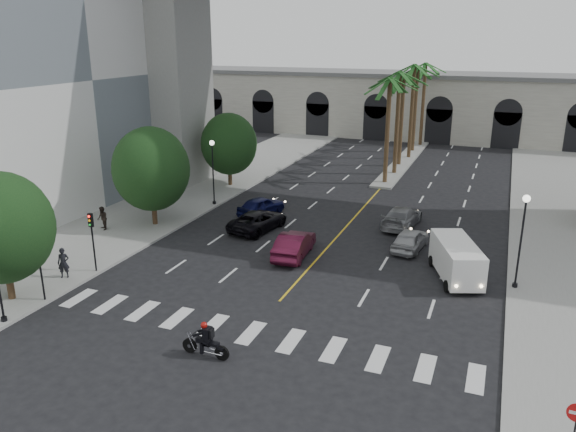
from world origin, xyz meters
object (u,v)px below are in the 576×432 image
at_px(traffic_signal_far, 92,232).
at_px(pedestrian_b, 102,218).
at_px(lamp_post_right, 522,234).
at_px(motorcycle_rider, 207,341).
at_px(do_not_enter_sign, 576,424).
at_px(lamp_post_left_far, 213,167).
at_px(car_d, 402,217).
at_px(car_a, 410,239).
at_px(pedestrian_a, 63,263).
at_px(car_b, 294,244).
at_px(car_e, 261,206).
at_px(traffic_signal_near, 39,257).
at_px(cargo_van, 457,259).
at_px(car_c, 258,220).

height_order(traffic_signal_far, pedestrian_b, traffic_signal_far).
bearing_deg(lamp_post_right, motorcycle_rider, -135.73).
xyz_separation_m(traffic_signal_far, do_not_enter_sign, (24.30, -7.45, -0.58)).
height_order(lamp_post_left_far, car_d, lamp_post_left_far).
height_order(car_a, pedestrian_b, pedestrian_b).
bearing_deg(car_d, pedestrian_a, 50.43).
bearing_deg(car_a, car_b, 36.68).
distance_m(motorcycle_rider, pedestrian_a, 12.13).
bearing_deg(pedestrian_a, car_e, 39.71).
distance_m(car_e, pedestrian_a, 16.03).
bearing_deg(traffic_signal_far, lamp_post_right, 15.98).
relative_size(traffic_signal_far, car_d, 0.72).
distance_m(lamp_post_right, car_b, 13.13).
xyz_separation_m(lamp_post_left_far, car_d, (15.11, 0.30, -2.49)).
xyz_separation_m(traffic_signal_near, cargo_van, (19.52, 10.78, -1.31)).
height_order(car_d, car_e, car_d).
xyz_separation_m(car_c, pedestrian_b, (-10.02, -4.30, 0.28)).
relative_size(car_a, pedestrian_a, 2.34).
relative_size(car_a, car_b, 0.86).
relative_size(traffic_signal_near, car_d, 0.72).
bearing_deg(do_not_enter_sign, car_b, 136.58).
xyz_separation_m(car_e, do_not_enter_sign, (19.88, -21.14, 1.21)).
height_order(lamp_post_right, car_b, lamp_post_right).
distance_m(traffic_signal_far, car_a, 19.49).
height_order(traffic_signal_near, car_a, traffic_signal_near).
relative_size(traffic_signal_near, car_e, 0.86).
bearing_deg(car_b, car_e, -57.27).
relative_size(lamp_post_right, car_a, 1.31).
bearing_deg(car_e, car_d, -156.88).
bearing_deg(car_a, pedestrian_b, 18.60).
xyz_separation_m(lamp_post_right, traffic_signal_far, (-22.70, -6.50, -0.71)).
relative_size(traffic_signal_far, motorcycle_rider, 1.61).
distance_m(car_c, car_d, 10.35).
xyz_separation_m(car_c, car_d, (9.35, 4.43, 0.03)).
relative_size(traffic_signal_far, car_e, 0.86).
relative_size(lamp_post_right, traffic_signal_near, 1.47).
relative_size(car_a, car_c, 0.81).
bearing_deg(pedestrian_b, lamp_post_left_far, 100.01).
bearing_deg(do_not_enter_sign, car_e, 134.03).
bearing_deg(lamp_post_left_far, car_b, -38.41).
relative_size(lamp_post_left_far, traffic_signal_near, 1.47).
distance_m(car_a, cargo_van, 4.86).
relative_size(car_e, pedestrian_b, 2.54).
bearing_deg(do_not_enter_sign, lamp_post_right, 97.33).
height_order(lamp_post_right, pedestrian_a, lamp_post_right).
distance_m(lamp_post_right, car_d, 11.58).
distance_m(lamp_post_left_far, pedestrian_a, 16.07).
bearing_deg(lamp_post_left_far, lamp_post_right, -19.33).
height_order(motorcycle_rider, car_d, motorcycle_rider).
distance_m(motorcycle_rider, car_e, 20.09).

